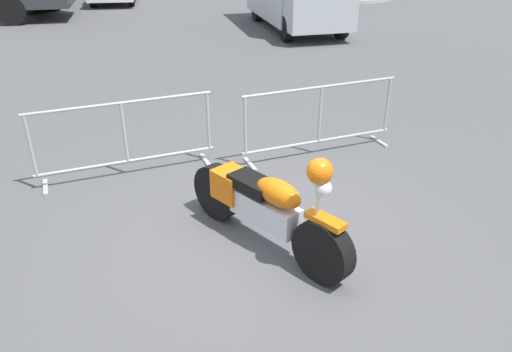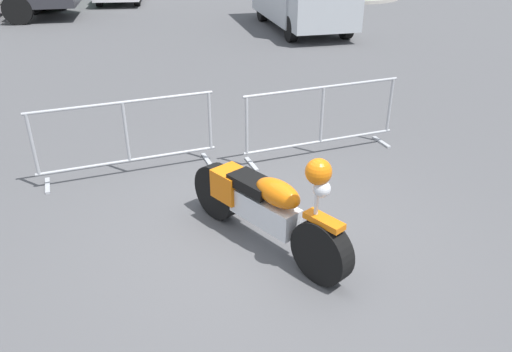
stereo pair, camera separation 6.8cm
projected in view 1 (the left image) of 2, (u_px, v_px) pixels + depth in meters
name	position (u px, v px, depth m)	size (l,w,h in m)	color
ground_plane	(261.00, 242.00, 5.57)	(120.00, 120.00, 0.00)	#4C4C4F
motorcycle	(265.00, 206.00, 5.32)	(1.28, 2.09, 1.30)	black
crowd_barrier_near	(125.00, 138.00, 6.79)	(2.45, 0.74, 1.07)	#9EA0A5
crowd_barrier_far	(320.00, 119.00, 7.40)	(2.45, 0.74, 1.07)	#9EA0A5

